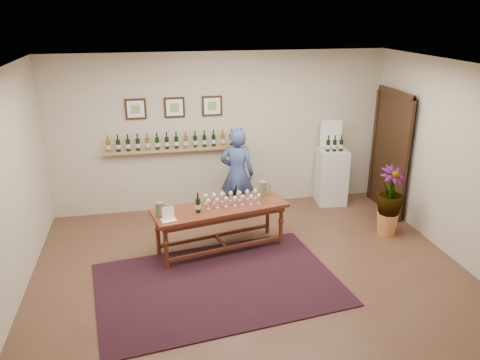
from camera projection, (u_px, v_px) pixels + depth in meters
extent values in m
plane|color=#563026|center=(252.00, 273.00, 6.52)|extent=(6.00, 6.00, 0.00)
plane|color=beige|center=(221.00, 132.00, 8.33)|extent=(6.00, 0.00, 6.00)
plane|color=beige|center=(323.00, 284.00, 3.74)|extent=(6.00, 0.00, 6.00)
plane|color=beige|center=(3.00, 197.00, 5.46)|extent=(0.00, 5.00, 5.00)
plane|color=beige|center=(459.00, 164.00, 6.60)|extent=(0.00, 5.00, 5.00)
plane|color=silver|center=(254.00, 69.00, 5.55)|extent=(6.00, 6.00, 0.00)
cube|color=tan|center=(177.00, 149.00, 8.18)|extent=(2.50, 0.16, 0.04)
cube|color=black|center=(392.00, 154.00, 8.28)|extent=(0.10, 1.00, 2.10)
cube|color=black|center=(389.00, 154.00, 8.27)|extent=(0.04, 1.12, 2.22)
cube|color=black|center=(136.00, 109.00, 7.87)|extent=(0.35, 0.03, 0.35)
cube|color=white|center=(136.00, 109.00, 7.85)|extent=(0.28, 0.01, 0.28)
cube|color=#7CA854|center=(136.00, 109.00, 7.85)|extent=(0.15, 0.00, 0.15)
cube|color=black|center=(174.00, 107.00, 7.99)|extent=(0.35, 0.03, 0.35)
cube|color=white|center=(175.00, 108.00, 7.97)|extent=(0.28, 0.01, 0.28)
cube|color=#7CA854|center=(175.00, 108.00, 7.97)|extent=(0.15, 0.00, 0.15)
cube|color=black|center=(212.00, 106.00, 8.11)|extent=(0.35, 0.03, 0.35)
cube|color=white|center=(212.00, 106.00, 8.10)|extent=(0.28, 0.01, 0.28)
cube|color=#7CA854|center=(212.00, 106.00, 8.09)|extent=(0.15, 0.00, 0.15)
cube|color=#42140B|center=(218.00, 284.00, 6.25)|extent=(3.40, 2.49, 0.02)
cube|color=#4E1B13|center=(220.00, 209.00, 6.93)|extent=(2.09, 1.04, 0.05)
cube|color=#4E1B13|center=(220.00, 212.00, 6.95)|extent=(1.96, 0.91, 0.09)
cylinder|color=#4E1B13|center=(166.00, 248.00, 6.52)|extent=(0.08, 0.08, 0.65)
cylinder|color=#4E1B13|center=(281.00, 226.00, 7.20)|extent=(0.08, 0.08, 0.65)
cylinder|color=#4E1B13|center=(158.00, 235.00, 6.91)|extent=(0.08, 0.08, 0.65)
cylinder|color=#4E1B13|center=(268.00, 214.00, 7.59)|extent=(0.08, 0.08, 0.65)
cube|color=#4E1B13|center=(226.00, 248.00, 6.93)|extent=(1.79, 0.42, 0.05)
cube|color=#4E1B13|center=(216.00, 236.00, 7.32)|extent=(1.79, 0.42, 0.05)
cube|color=#4E1B13|center=(221.00, 242.00, 7.12)|extent=(0.14, 0.45, 0.05)
cube|color=white|center=(168.00, 213.00, 6.48)|extent=(0.22, 0.18, 0.18)
cube|color=silver|center=(331.00, 176.00, 8.74)|extent=(0.56, 0.56, 1.03)
cube|color=white|center=(331.00, 134.00, 8.58)|extent=(0.40, 0.06, 0.55)
cone|color=#CB7D43|center=(387.00, 224.00, 7.60)|extent=(0.34, 0.34, 0.36)
imported|color=#1A3C18|center=(390.00, 195.00, 7.43)|extent=(0.62, 0.62, 0.63)
imported|color=#374D84|center=(237.00, 174.00, 8.01)|extent=(0.68, 0.55, 1.61)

